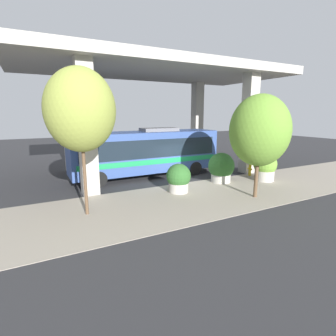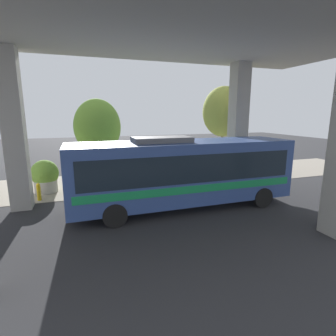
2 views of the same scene
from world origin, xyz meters
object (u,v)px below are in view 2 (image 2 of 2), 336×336
at_px(planter_front, 45,176).
at_px(street_tree_near, 223,112).
at_px(fire_hydrant, 39,192).
at_px(planter_back, 155,172).
at_px(planter_middle, 97,177).
at_px(bus, 183,170).
at_px(street_tree_far, 97,127).

height_order(planter_front, street_tree_near, street_tree_near).
relative_size(fire_hydrant, planter_back, 0.56).
xyz_separation_m(planter_middle, planter_back, (-0.68, 3.68, -0.15)).
bearing_deg(planter_front, fire_hydrant, -6.67).
bearing_deg(bus, planter_front, -126.61).
distance_m(planter_front, planter_middle, 3.08).
distance_m(fire_hydrant, street_tree_near, 13.06).
bearing_deg(street_tree_far, bus, 24.92).
bearing_deg(planter_middle, street_tree_far, 173.40).
bearing_deg(planter_front, planter_back, 86.14).
bearing_deg(street_tree_near, planter_back, -79.21).
height_order(fire_hydrant, planter_back, planter_back).
bearing_deg(planter_front, planter_middle, 68.76).
height_order(bus, fire_hydrant, bus).
distance_m(planter_back, street_tree_near, 6.74).
relative_size(bus, street_tree_near, 1.65).
distance_m(bus, planter_middle, 5.48).
xyz_separation_m(bus, planter_middle, (-3.84, -3.80, -0.92)).
height_order(bus, planter_back, bus).
bearing_deg(planter_back, fire_hydrant, -80.73).
bearing_deg(planter_back, street_tree_far, -130.38).
bearing_deg(fire_hydrant, planter_front, 173.33).
bearing_deg(planter_middle, bus, 44.67).
bearing_deg(fire_hydrant, bus, 63.51).
xyz_separation_m(planter_front, planter_middle, (1.12, 2.88, 0.02)).
relative_size(planter_back, street_tree_far, 0.31).
relative_size(fire_hydrant, street_tree_near, 0.15).
bearing_deg(street_tree_near, fire_hydrant, -80.05).
relative_size(bus, planter_middle, 5.35).
bearing_deg(fire_hydrant, street_tree_far, 138.38).
relative_size(bus, fire_hydrant, 11.11).
bearing_deg(planter_back, planter_middle, -79.61).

